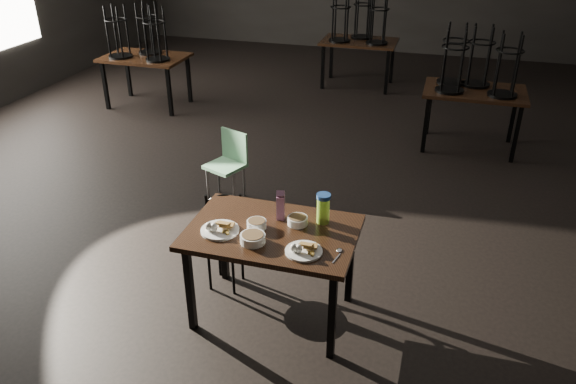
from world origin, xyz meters
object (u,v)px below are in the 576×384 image
(juice_carton, at_px, (281,206))
(school_chair, at_px, (229,160))
(main_table, at_px, (272,239))
(bentwood_chair, at_px, (225,234))
(water_bottle, at_px, (323,208))

(juice_carton, height_order, school_chair, juice_carton)
(juice_carton, bearing_deg, main_table, -94.07)
(bentwood_chair, bearing_deg, juice_carton, -34.29)
(main_table, xyz_separation_m, bentwood_chair, (-0.50, 0.30, -0.22))
(bentwood_chair, height_order, school_chair, bentwood_chair)
(water_bottle, height_order, school_chair, water_bottle)
(main_table, distance_m, juice_carton, 0.25)
(school_chair, bearing_deg, water_bottle, -25.48)
(main_table, xyz_separation_m, water_bottle, (0.32, 0.21, 0.19))
(school_chair, bearing_deg, juice_carton, -33.63)
(main_table, relative_size, juice_carton, 5.19)
(main_table, xyz_separation_m, juice_carton, (0.01, 0.17, 0.19))
(main_table, height_order, school_chair, main_table)
(juice_carton, bearing_deg, bentwood_chair, 166.22)
(main_table, relative_size, school_chair, 1.64)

